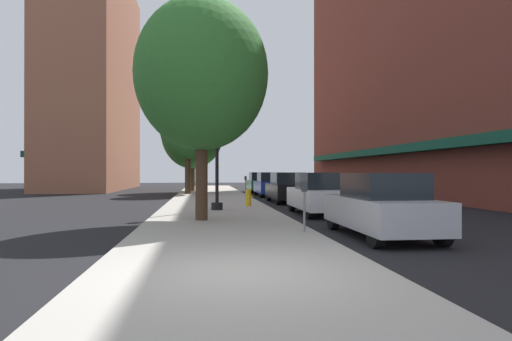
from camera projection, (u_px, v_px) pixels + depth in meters
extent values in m
plane|color=black|center=(283.00, 201.00, 25.23)|extent=(90.00, 90.00, 0.00)
cube|color=#A8A399|center=(213.00, 200.00, 25.75)|extent=(4.80, 50.00, 0.12)
cube|color=#144C38|center=(382.00, 151.00, 30.13)|extent=(0.90, 34.00, 0.50)
cube|color=#9E6047|center=(95.00, 82.00, 42.34)|extent=(6.00, 18.00, 20.88)
cube|color=#144C38|center=(58.00, 157.00, 41.92)|extent=(0.90, 15.30, 0.50)
cylinder|color=black|center=(217.00, 206.00, 18.10)|extent=(0.48, 0.48, 0.30)
cylinder|color=black|center=(217.00, 140.00, 18.11)|extent=(0.14, 0.14, 5.20)
sphere|color=silver|center=(217.00, 73.00, 18.12)|extent=(0.44, 0.44, 0.44)
cylinder|color=gold|center=(248.00, 199.00, 20.16)|extent=(0.26, 0.26, 0.62)
sphere|color=gold|center=(248.00, 191.00, 20.16)|extent=(0.24, 0.24, 0.24)
cylinder|color=gold|center=(251.00, 197.00, 20.18)|extent=(0.12, 0.10, 0.10)
cylinder|color=slate|center=(304.00, 212.00, 11.37)|extent=(0.06, 0.06, 1.05)
cube|color=#33383D|center=(304.00, 187.00, 11.38)|extent=(0.14, 0.09, 0.26)
cylinder|color=slate|center=(246.00, 189.00, 27.23)|extent=(0.06, 0.06, 1.05)
cube|color=#33383D|center=(246.00, 178.00, 27.24)|extent=(0.14, 0.09, 0.26)
cylinder|color=#422D1E|center=(188.00, 171.00, 31.43)|extent=(0.40, 0.40, 3.27)
ellipsoid|color=#2D6B28|center=(188.00, 127.00, 31.44)|extent=(3.99, 3.99, 4.59)
cylinder|color=#422D1E|center=(202.00, 172.00, 14.27)|extent=(0.40, 0.40, 3.14)
ellipsoid|color=#2D6B28|center=(202.00, 74.00, 14.28)|extent=(4.35, 4.35, 5.00)
cylinder|color=#4C3823|center=(192.00, 174.00, 36.08)|extent=(0.40, 0.40, 2.86)
ellipsoid|color=#2D6B28|center=(192.00, 133.00, 36.09)|extent=(5.10, 5.10, 5.86)
cylinder|color=black|center=(333.00, 218.00, 12.83)|extent=(0.22, 0.64, 0.64)
cylinder|color=black|center=(384.00, 218.00, 13.01)|extent=(0.22, 0.64, 0.64)
cylinder|color=black|center=(376.00, 234.00, 9.65)|extent=(0.22, 0.64, 0.64)
cylinder|color=black|center=(442.00, 233.00, 9.84)|extent=(0.22, 0.64, 0.64)
cube|color=#B2B2BA|center=(381.00, 212.00, 11.33)|extent=(1.80, 4.30, 0.76)
cube|color=black|center=(383.00, 185.00, 11.19)|extent=(1.56, 2.20, 0.64)
cylinder|color=black|center=(292.00, 204.00, 18.80)|extent=(0.22, 0.64, 0.64)
cylinder|color=black|center=(327.00, 203.00, 18.99)|extent=(0.22, 0.64, 0.64)
cylinder|color=black|center=(310.00, 210.00, 15.63)|extent=(0.22, 0.64, 0.64)
cylinder|color=black|center=(352.00, 210.00, 15.81)|extent=(0.22, 0.64, 0.64)
cube|color=silver|center=(319.00, 198.00, 17.31)|extent=(1.80, 4.30, 0.76)
cube|color=black|center=(320.00, 181.00, 17.16)|extent=(1.56, 2.20, 0.64)
cylinder|color=black|center=(269.00, 195.00, 25.49)|extent=(0.22, 0.64, 0.64)
cylinder|color=black|center=(295.00, 195.00, 25.67)|extent=(0.22, 0.64, 0.64)
cylinder|color=black|center=(278.00, 199.00, 22.31)|extent=(0.22, 0.64, 0.64)
cylinder|color=black|center=(308.00, 198.00, 22.50)|extent=(0.22, 0.64, 0.64)
cube|color=black|center=(287.00, 191.00, 23.99)|extent=(1.80, 4.30, 0.76)
cube|color=black|center=(288.00, 178.00, 23.85)|extent=(1.56, 2.20, 0.64)
cylinder|color=black|center=(256.00, 191.00, 31.70)|extent=(0.22, 0.64, 0.64)
cylinder|color=black|center=(277.00, 191.00, 31.89)|extent=(0.22, 0.64, 0.64)
cylinder|color=black|center=(262.00, 193.00, 28.53)|extent=(0.22, 0.64, 0.64)
cylinder|color=black|center=(285.00, 193.00, 28.71)|extent=(0.22, 0.64, 0.64)
cube|color=#1E389E|center=(270.00, 187.00, 30.21)|extent=(1.80, 4.30, 0.76)
cube|color=black|center=(270.00, 177.00, 30.06)|extent=(1.56, 2.20, 0.64)
cylinder|color=black|center=(248.00, 188.00, 37.27)|extent=(0.22, 0.64, 0.64)
cylinder|color=black|center=(266.00, 188.00, 37.45)|extent=(0.22, 0.64, 0.64)
cylinder|color=black|center=(252.00, 189.00, 34.09)|extent=(0.22, 0.64, 0.64)
cylinder|color=black|center=(272.00, 189.00, 34.27)|extent=(0.22, 0.64, 0.64)
cube|color=#196638|center=(260.00, 185.00, 35.77)|extent=(1.80, 4.30, 0.76)
cube|color=black|center=(260.00, 176.00, 35.62)|extent=(1.56, 2.20, 0.64)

